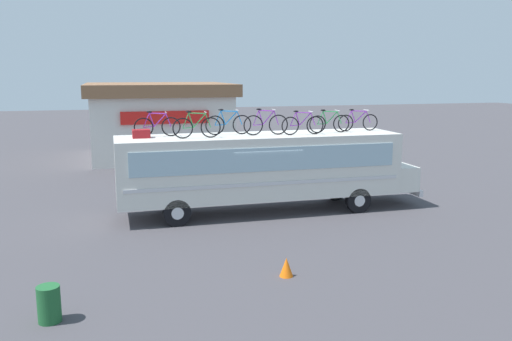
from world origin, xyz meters
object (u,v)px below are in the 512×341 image
object	(u,v)px
rooftop_bicycle_4	(266,124)
rooftop_bicycle_7	(358,122)
rooftop_bicycle_5	(303,125)
trash_bin	(49,304)
rooftop_bicycle_6	(329,123)
bus	(265,166)
rooftop_bicycle_1	(157,126)
traffic_cone	(286,267)
rooftop_bicycle_3	(228,124)
rooftop_bicycle_2	(197,127)
luggage_bag_1	(141,134)

from	to	relation	value
rooftop_bicycle_4	rooftop_bicycle_7	distance (m)	3.87
rooftop_bicycle_5	rooftop_bicycle_7	distance (m)	2.59
trash_bin	rooftop_bicycle_5	bearing A→B (deg)	40.76
rooftop_bicycle_6	trash_bin	size ratio (longest dim) A/B	2.08
bus	rooftop_bicycle_1	xyz separation A→B (m)	(-3.87, 0.41, 1.57)
rooftop_bicycle_1	traffic_cone	distance (m)	7.89
rooftop_bicycle_3	rooftop_bicycle_5	world-z (taller)	rooftop_bicycle_3
rooftop_bicycle_2	rooftop_bicycle_6	size ratio (longest dim) A/B	1.04
trash_bin	rooftop_bicycle_1	bearing A→B (deg)	69.01
trash_bin	traffic_cone	xyz separation A→B (m)	(5.62, 1.09, -0.14)
trash_bin	traffic_cone	bearing A→B (deg)	10.96
rooftop_bicycle_3	traffic_cone	distance (m)	7.41
luggage_bag_1	rooftop_bicycle_2	bearing A→B (deg)	-18.23
bus	rooftop_bicycle_6	world-z (taller)	rooftop_bicycle_6
luggage_bag_1	rooftop_bicycle_4	world-z (taller)	rooftop_bicycle_4
bus	rooftop_bicycle_5	bearing A→B (deg)	-16.18
luggage_bag_1	rooftop_bicycle_6	size ratio (longest dim) A/B	0.37
rooftop_bicycle_1	rooftop_bicycle_3	xyz separation A→B (m)	(2.58, -0.06, 0.01)
rooftop_bicycle_7	trash_bin	world-z (taller)	rooftop_bicycle_7
rooftop_bicycle_3	rooftop_bicycle_5	distance (m)	2.73
rooftop_bicycle_3	traffic_cone	size ratio (longest dim) A/B	3.47
rooftop_bicycle_2	trash_bin	bearing A→B (deg)	-121.36
luggage_bag_1	traffic_cone	world-z (taller)	luggage_bag_1
luggage_bag_1	rooftop_bicycle_1	xyz separation A→B (m)	(0.58, 0.20, 0.23)
trash_bin	rooftop_bicycle_3	bearing A→B (deg)	54.41
traffic_cone	rooftop_bicycle_3	bearing A→B (deg)	90.16
luggage_bag_1	rooftop_bicycle_5	xyz separation A→B (m)	(5.78, -0.59, 0.23)
rooftop_bicycle_6	traffic_cone	bearing A→B (deg)	-120.99
bus	rooftop_bicycle_2	xyz separation A→B (m)	(-2.58, -0.41, 1.58)
luggage_bag_1	rooftop_bicycle_3	bearing A→B (deg)	2.64
bus	rooftop_bicycle_3	size ratio (longest dim) A/B	6.62
rooftop_bicycle_2	rooftop_bicycle_3	bearing A→B (deg)	30.39
traffic_cone	rooftop_bicycle_6	bearing A→B (deg)	59.01
rooftop_bicycle_1	rooftop_bicycle_2	size ratio (longest dim) A/B	0.98
rooftop_bicycle_1	rooftop_bicycle_6	size ratio (longest dim) A/B	1.01
rooftop_bicycle_2	rooftop_bicycle_3	size ratio (longest dim) A/B	0.98
rooftop_bicycle_1	rooftop_bicycle_7	xyz separation A→B (m)	(7.72, -0.18, -0.02)
rooftop_bicycle_1	rooftop_bicycle_2	bearing A→B (deg)	-32.46
rooftop_bicycle_5	traffic_cone	xyz separation A→B (m)	(-2.61, -6.00, -3.05)
rooftop_bicycle_4	rooftop_bicycle_7	world-z (taller)	rooftop_bicycle_4
rooftop_bicycle_1	rooftop_bicycle_5	xyz separation A→B (m)	(5.20, -0.79, -0.01)
rooftop_bicycle_5	trash_bin	bearing A→B (deg)	-139.24
bus	luggage_bag_1	size ratio (longest dim) A/B	18.90
rooftop_bicycle_3	trash_bin	bearing A→B (deg)	-125.59
rooftop_bicycle_1	rooftop_bicycle_6	world-z (taller)	rooftop_bicycle_1
rooftop_bicycle_3	rooftop_bicycle_1	bearing A→B (deg)	178.76
luggage_bag_1	bus	bearing A→B (deg)	-2.64
bus	luggage_bag_1	distance (m)	4.65
rooftop_bicycle_2	rooftop_bicycle_5	world-z (taller)	rooftop_bicycle_2
bus	rooftop_bicycle_7	xyz separation A→B (m)	(3.85, 0.22, 1.55)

